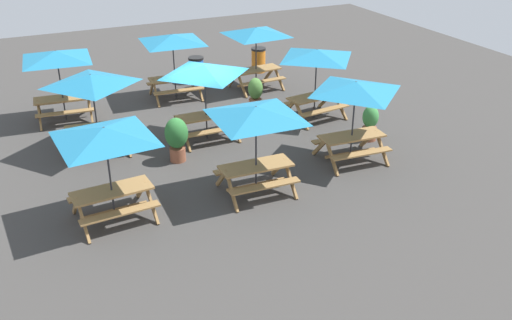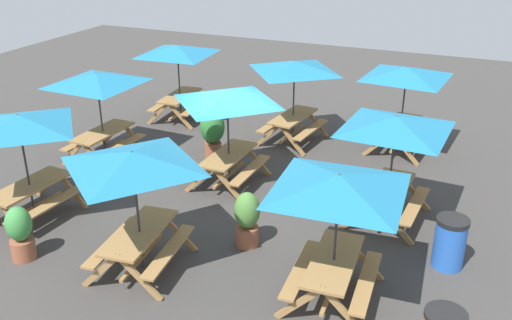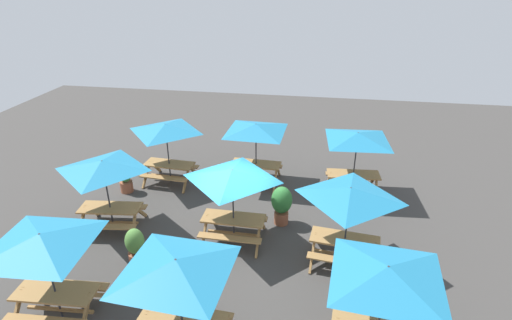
{
  "view_description": "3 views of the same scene",
  "coord_description": "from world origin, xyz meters",
  "px_view_note": "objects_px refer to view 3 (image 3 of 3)",
  "views": [
    {
      "loc": [
        5.35,
        15.03,
        7.09
      ],
      "look_at": [
        0.07,
        3.75,
        0.9
      ],
      "focal_mm": 40.0,
      "sensor_mm": 36.0,
      "label": 1
    },
    {
      "loc": [
        -10.95,
        -5.25,
        6.02
      ],
      "look_at": [
        -0.35,
        -0.72,
        0.9
      ],
      "focal_mm": 40.0,
      "sensor_mm": 36.0,
      "label": 2
    },
    {
      "loc": [
        2.21,
        -9.22,
        7.14
      ],
      "look_at": [
        0.07,
        3.75,
        0.9
      ],
      "focal_mm": 28.0,
      "sensor_mm": 36.0,
      "label": 3
    }
  ],
  "objects_px": {
    "picnic_table_2": "(256,132)",
    "picnic_table_6": "(232,180)",
    "picnic_table_0": "(386,280)",
    "picnic_table_4": "(177,272)",
    "picnic_table_5": "(350,198)",
    "picnic_table_1": "(42,246)",
    "picnic_table_3": "(166,132)",
    "potted_plant_2": "(125,177)",
    "picnic_table_8": "(103,171)",
    "picnic_table_7": "(357,141)",
    "potted_plant_0": "(135,246)",
    "potted_plant_1": "(282,203)"
  },
  "relations": [
    {
      "from": "potted_plant_2",
      "to": "picnic_table_7",
      "type": "bearing_deg",
      "value": 8.65
    },
    {
      "from": "picnic_table_2",
      "to": "picnic_table_6",
      "type": "relative_size",
      "value": 1.21
    },
    {
      "from": "picnic_table_5",
      "to": "picnic_table_0",
      "type": "bearing_deg",
      "value": -72.77
    },
    {
      "from": "picnic_table_5",
      "to": "potted_plant_1",
      "type": "height_order",
      "value": "picnic_table_5"
    },
    {
      "from": "picnic_table_2",
      "to": "picnic_table_8",
      "type": "distance_m",
      "value": 5.29
    },
    {
      "from": "picnic_table_8",
      "to": "potted_plant_1",
      "type": "distance_m",
      "value": 5.31
    },
    {
      "from": "potted_plant_0",
      "to": "picnic_table_8",
      "type": "bearing_deg",
      "value": 134.95
    },
    {
      "from": "picnic_table_7",
      "to": "picnic_table_2",
      "type": "bearing_deg",
      "value": 171.77
    },
    {
      "from": "potted_plant_0",
      "to": "picnic_table_3",
      "type": "bearing_deg",
      "value": 99.57
    },
    {
      "from": "picnic_table_7",
      "to": "picnic_table_8",
      "type": "relative_size",
      "value": 1.21
    },
    {
      "from": "potted_plant_2",
      "to": "picnic_table_2",
      "type": "bearing_deg",
      "value": 18.27
    },
    {
      "from": "picnic_table_0",
      "to": "picnic_table_1",
      "type": "bearing_deg",
      "value": -173.43
    },
    {
      "from": "picnic_table_5",
      "to": "potted_plant_2",
      "type": "bearing_deg",
      "value": 167.31
    },
    {
      "from": "picnic_table_0",
      "to": "picnic_table_4",
      "type": "height_order",
      "value": "same"
    },
    {
      "from": "picnic_table_1",
      "to": "picnic_table_2",
      "type": "height_order",
      "value": "same"
    },
    {
      "from": "potted_plant_2",
      "to": "picnic_table_3",
      "type": "bearing_deg",
      "value": 36.16
    },
    {
      "from": "picnic_table_0",
      "to": "picnic_table_3",
      "type": "xyz_separation_m",
      "value": [
        -6.73,
        6.43,
        0.0
      ]
    },
    {
      "from": "potted_plant_1",
      "to": "potted_plant_2",
      "type": "bearing_deg",
      "value": 169.21
    },
    {
      "from": "picnic_table_2",
      "to": "picnic_table_3",
      "type": "bearing_deg",
      "value": -168.47
    },
    {
      "from": "picnic_table_8",
      "to": "potted_plant_1",
      "type": "bearing_deg",
      "value": 5.99
    },
    {
      "from": "picnic_table_1",
      "to": "picnic_table_3",
      "type": "height_order",
      "value": "same"
    },
    {
      "from": "picnic_table_3",
      "to": "picnic_table_7",
      "type": "xyz_separation_m",
      "value": [
        6.62,
        0.26,
        0.0
      ]
    },
    {
      "from": "picnic_table_5",
      "to": "picnic_table_8",
      "type": "distance_m",
      "value": 6.89
    },
    {
      "from": "picnic_table_1",
      "to": "picnic_table_7",
      "type": "relative_size",
      "value": 1.0
    },
    {
      "from": "potted_plant_1",
      "to": "picnic_table_1",
      "type": "bearing_deg",
      "value": -134.88
    },
    {
      "from": "picnic_table_2",
      "to": "picnic_table_5",
      "type": "xyz_separation_m",
      "value": [
        3.06,
        -4.1,
        0.0
      ]
    },
    {
      "from": "picnic_table_2",
      "to": "picnic_table_0",
      "type": "bearing_deg",
      "value": -60.57
    },
    {
      "from": "picnic_table_2",
      "to": "potted_plant_0",
      "type": "xyz_separation_m",
      "value": [
        -2.37,
        -5.11,
        -1.39
      ]
    },
    {
      "from": "potted_plant_0",
      "to": "picnic_table_0",
      "type": "bearing_deg",
      "value": -17.14
    },
    {
      "from": "picnic_table_1",
      "to": "potted_plant_2",
      "type": "xyz_separation_m",
      "value": [
        -1.12,
        5.63,
        -1.43
      ]
    },
    {
      "from": "picnic_table_5",
      "to": "picnic_table_8",
      "type": "height_order",
      "value": "same"
    },
    {
      "from": "picnic_table_0",
      "to": "picnic_table_7",
      "type": "relative_size",
      "value": 1.0
    },
    {
      "from": "potted_plant_2",
      "to": "picnic_table_0",
      "type": "bearing_deg",
      "value": -34.39
    },
    {
      "from": "picnic_table_3",
      "to": "picnic_table_7",
      "type": "height_order",
      "value": "same"
    },
    {
      "from": "picnic_table_3",
      "to": "picnic_table_8",
      "type": "distance_m",
      "value": 3.22
    },
    {
      "from": "picnic_table_1",
      "to": "picnic_table_5",
      "type": "distance_m",
      "value": 7.04
    },
    {
      "from": "picnic_table_4",
      "to": "potted_plant_0",
      "type": "distance_m",
      "value": 3.38
    },
    {
      "from": "picnic_table_7",
      "to": "potted_plant_2",
      "type": "height_order",
      "value": "picnic_table_7"
    },
    {
      "from": "picnic_table_7",
      "to": "potted_plant_2",
      "type": "xyz_separation_m",
      "value": [
        -7.91,
        -1.2,
        -1.43
      ]
    },
    {
      "from": "picnic_table_3",
      "to": "picnic_table_8",
      "type": "relative_size",
      "value": 1.0
    },
    {
      "from": "picnic_table_0",
      "to": "picnic_table_2",
      "type": "distance_m",
      "value": 7.82
    },
    {
      "from": "picnic_table_4",
      "to": "picnic_table_5",
      "type": "bearing_deg",
      "value": 48.17
    },
    {
      "from": "picnic_table_5",
      "to": "potted_plant_0",
      "type": "distance_m",
      "value": 5.69
    },
    {
      "from": "picnic_table_6",
      "to": "picnic_table_8",
      "type": "height_order",
      "value": "same"
    },
    {
      "from": "picnic_table_1",
      "to": "picnic_table_3",
      "type": "relative_size",
      "value": 1.21
    },
    {
      "from": "picnic_table_6",
      "to": "potted_plant_1",
      "type": "bearing_deg",
      "value": 40.96
    },
    {
      "from": "picnic_table_1",
      "to": "picnic_table_6",
      "type": "distance_m",
      "value": 4.76
    },
    {
      "from": "picnic_table_4",
      "to": "picnic_table_6",
      "type": "relative_size",
      "value": 1.21
    },
    {
      "from": "picnic_table_3",
      "to": "picnic_table_5",
      "type": "height_order",
      "value": "same"
    },
    {
      "from": "picnic_table_2",
      "to": "picnic_table_4",
      "type": "height_order",
      "value": "same"
    }
  ]
}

